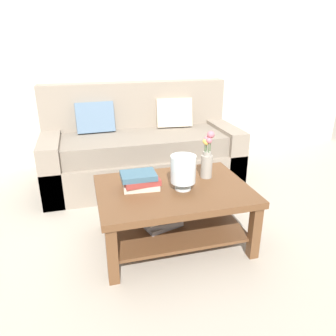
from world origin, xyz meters
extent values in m
plane|color=#ADA393|center=(0.00, 0.00, 0.00)|extent=(10.00, 10.00, 0.00)
cube|color=beige|center=(0.00, 1.65, 1.35)|extent=(6.40, 0.12, 2.70)
cube|color=gray|center=(-0.03, 0.78, 0.18)|extent=(2.08, 0.90, 0.36)
cube|color=gray|center=(-0.03, 0.75, 0.46)|extent=(1.84, 0.74, 0.20)
cube|color=gray|center=(-0.03, 1.13, 0.71)|extent=(2.08, 0.20, 0.70)
cube|color=gray|center=(-0.97, 0.78, 0.30)|extent=(0.20, 0.90, 0.60)
cube|color=gray|center=(0.91, 0.78, 0.30)|extent=(0.20, 0.90, 0.60)
cube|color=slate|center=(-0.50, 0.99, 0.72)|extent=(0.41, 0.20, 0.34)
cube|color=beige|center=(0.39, 0.99, 0.72)|extent=(0.42, 0.22, 0.34)
cube|color=brown|center=(-0.03, -0.42, 0.44)|extent=(1.13, 0.81, 0.05)
cube|color=brown|center=(-0.54, -0.76, 0.21)|extent=(0.07, 0.07, 0.42)
cube|color=brown|center=(0.48, -0.76, 0.21)|extent=(0.07, 0.07, 0.42)
cube|color=brown|center=(-0.54, -0.07, 0.21)|extent=(0.07, 0.07, 0.42)
cube|color=brown|center=(0.48, -0.07, 0.21)|extent=(0.07, 0.07, 0.42)
cube|color=brown|center=(-0.03, -0.42, 0.14)|extent=(1.01, 0.69, 0.02)
cube|color=slate|center=(-0.12, -0.41, 0.17)|extent=(0.33, 0.27, 0.03)
cube|color=slate|center=(-0.12, -0.41, 0.20)|extent=(0.29, 0.21, 0.03)
cube|color=beige|center=(-0.12, -0.39, 0.23)|extent=(0.32, 0.26, 0.03)
cube|color=beige|center=(-0.26, -0.35, 0.49)|extent=(0.27, 0.20, 0.04)
cube|color=#993833|center=(-0.26, -0.35, 0.53)|extent=(0.27, 0.21, 0.04)
cube|color=#3D6075|center=(-0.28, -0.36, 0.57)|extent=(0.26, 0.19, 0.04)
cylinder|color=silver|center=(0.03, -0.46, 0.47)|extent=(0.12, 0.12, 0.02)
cylinder|color=silver|center=(0.03, -0.46, 0.50)|extent=(0.04, 0.04, 0.04)
cylinder|color=silver|center=(0.03, -0.46, 0.63)|extent=(0.19, 0.19, 0.20)
sphere|color=slate|center=(0.01, -0.46, 0.58)|extent=(0.05, 0.05, 0.05)
sphere|color=#51704C|center=(0.06, -0.44, 0.58)|extent=(0.05, 0.05, 0.05)
cylinder|color=#9E998E|center=(0.28, -0.29, 0.56)|extent=(0.09, 0.09, 0.19)
cylinder|color=#9E998E|center=(0.28, -0.29, 0.67)|extent=(0.06, 0.06, 0.03)
cylinder|color=#426638|center=(0.31, -0.29, 0.74)|extent=(0.01, 0.01, 0.12)
sphere|color=#C66B7A|center=(0.31, -0.29, 0.82)|extent=(0.06, 0.06, 0.06)
cylinder|color=#426638|center=(0.29, -0.27, 0.72)|extent=(0.01, 0.01, 0.08)
sphere|color=#C66B7A|center=(0.29, -0.27, 0.78)|extent=(0.05, 0.05, 0.05)
cylinder|color=#426638|center=(0.27, -0.28, 0.72)|extent=(0.01, 0.01, 0.07)
sphere|color=gold|center=(0.27, -0.28, 0.76)|extent=(0.04, 0.04, 0.04)
cylinder|color=#426638|center=(0.27, -0.30, 0.71)|extent=(0.01, 0.01, 0.06)
sphere|color=gold|center=(0.27, -0.30, 0.76)|extent=(0.04, 0.04, 0.04)
cylinder|color=#426638|center=(0.28, -0.32, 0.72)|extent=(0.01, 0.01, 0.08)
sphere|color=#C66B7A|center=(0.28, -0.32, 0.78)|extent=(0.05, 0.05, 0.05)
camera|label=1|loc=(-0.65, -2.51, 1.50)|focal=34.46mm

